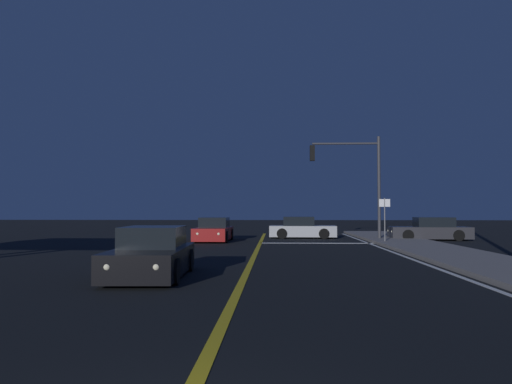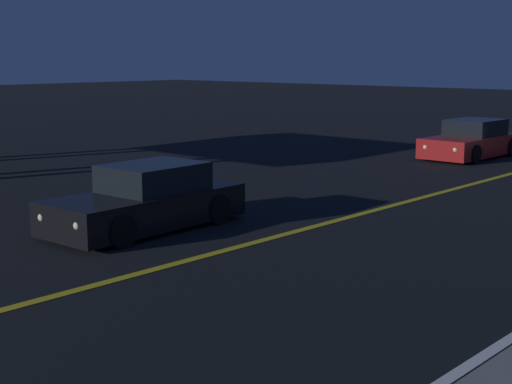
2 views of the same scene
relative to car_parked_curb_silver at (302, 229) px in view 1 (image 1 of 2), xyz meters
name	(u,v)px [view 1 (image 1 of 2)]	position (x,y,z in m)	size (l,w,h in m)	color
sidewalk_right	(496,266)	(5.14, -15.60, -0.51)	(3.20, 44.93, 0.15)	gray
lane_line_center	(249,267)	(-2.46, -15.60, -0.57)	(0.20, 42.44, 0.01)	gold
lane_line_edge_right	(435,268)	(3.29, -15.60, -0.57)	(0.16, 42.44, 0.01)	white
stop_bar	(317,243)	(0.54, -4.62, -0.57)	(6.00, 0.50, 0.01)	white
car_parked_curb_silver	(302,229)	(0.00, 0.00, 0.00)	(4.20, 1.93, 1.34)	#B2B5BA
car_far_approaching_black	(152,255)	(-4.93, -17.99, 0.00)	(2.01, 4.39, 1.34)	black
car_lead_oncoming_red	(214,231)	(-5.14, -3.04, 0.00)	(1.95, 4.46, 1.34)	maroon
car_mid_block_charcoal	(430,230)	(7.44, -1.66, 0.00)	(4.63, 2.10, 1.34)	#2D2D33
traffic_signal_near_right	(354,171)	(2.93, -2.32, 3.44)	(4.07, 0.28, 6.02)	#38383D
street_sign_corner	(385,213)	(4.04, -5.12, 1.03)	(0.56, 0.10, 2.39)	slate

